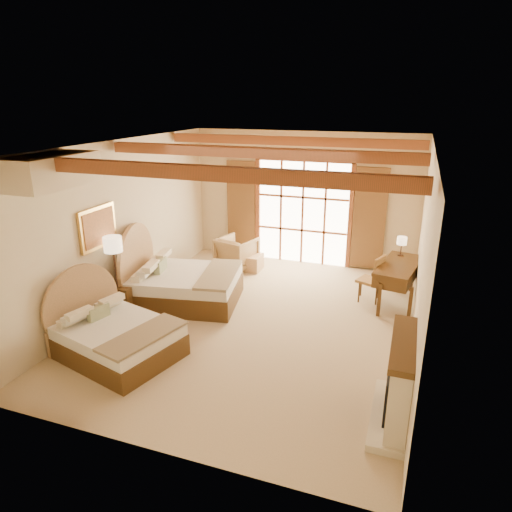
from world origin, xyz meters
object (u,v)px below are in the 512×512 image
at_px(bed_far, 178,282).
at_px(nightstand, 124,299).
at_px(desk, 397,282).
at_px(armchair, 237,253).
at_px(bed_near, 110,334).

bearing_deg(bed_far, nightstand, -140.42).
xyz_separation_m(bed_far, nightstand, (-0.71, -0.85, -0.12)).
relative_size(nightstand, desk, 0.36).
bearing_deg(armchair, bed_far, 94.93).
distance_m(nightstand, armchair, 3.22).
xyz_separation_m(bed_near, desk, (4.21, 3.56, 0.09)).
relative_size(bed_far, armchair, 2.81).
bearing_deg(nightstand, bed_near, -64.31).
height_order(nightstand, armchair, armchair).
bearing_deg(bed_near, nightstand, 132.39).
relative_size(armchair, desk, 0.51).
height_order(bed_near, armchair, bed_near).
distance_m(bed_far, armchair, 2.20).
xyz_separation_m(bed_far, desk, (4.18, 1.37, 0.03)).
height_order(nightstand, desk, desk).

